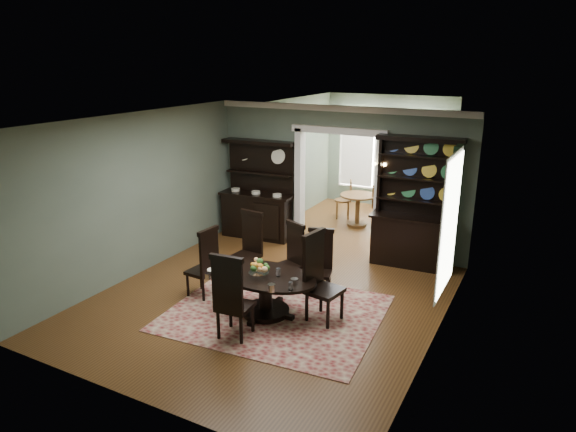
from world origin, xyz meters
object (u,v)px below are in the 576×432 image
(welsh_dresser, at_px, (414,220))
(parlor_table, at_px, (358,206))
(dining_table, at_px, (265,287))
(sideboard, at_px, (258,204))

(welsh_dresser, height_order, parlor_table, welsh_dresser)
(dining_table, bearing_deg, sideboard, 123.83)
(dining_table, xyz_separation_m, sideboard, (-2.02, 3.15, 0.30))
(sideboard, xyz_separation_m, parlor_table, (1.73, 1.76, -0.25))
(parlor_table, bearing_deg, sideboard, -134.48)
(sideboard, relative_size, welsh_dresser, 0.87)
(dining_table, xyz_separation_m, parlor_table, (-0.29, 4.91, 0.04))
(dining_table, height_order, sideboard, sideboard)
(dining_table, bearing_deg, parlor_table, 94.55)
(dining_table, distance_m, parlor_table, 4.92)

